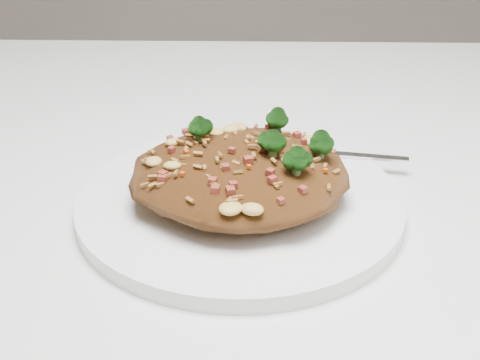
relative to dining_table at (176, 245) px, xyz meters
name	(u,v)px	position (x,y,z in m)	size (l,w,h in m)	color
dining_table	(176,245)	(0.00, 0.00, 0.00)	(1.20, 0.80, 0.75)	silver
plate	(240,203)	(0.07, -0.08, 0.10)	(0.27, 0.27, 0.01)	white
fried_rice	(241,166)	(0.07, -0.08, 0.13)	(0.18, 0.16, 0.06)	brown
fork	(329,153)	(0.15, 0.00, 0.11)	(0.16, 0.04, 0.00)	silver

